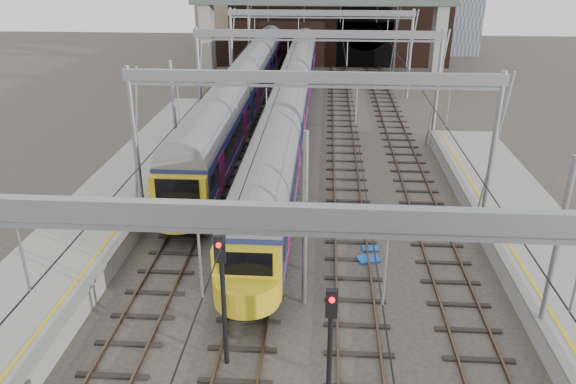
# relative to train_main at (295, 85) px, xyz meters

# --- Properties ---
(ground) EXTENTS (160.00, 160.00, 0.00)m
(ground) POSITION_rel_train_main_xyz_m (2.00, -30.18, -2.35)
(ground) COLOR #38332D
(ground) RESTS_ON ground
(platform_left) EXTENTS (4.32, 55.00, 1.12)m
(platform_left) POSITION_rel_train_main_xyz_m (-8.18, -27.68, -1.79)
(platform_left) COLOR gray
(platform_left) RESTS_ON ground
(tracks) EXTENTS (14.40, 80.00, 0.22)m
(tracks) POSITION_rel_train_main_xyz_m (2.00, -15.18, -2.33)
(tracks) COLOR #4C3828
(tracks) RESTS_ON ground
(overhead_line) EXTENTS (16.80, 80.00, 8.00)m
(overhead_line) POSITION_rel_train_main_xyz_m (2.00, -8.70, 4.22)
(overhead_line) COLOR gray
(overhead_line) RESTS_ON ground
(retaining_wall) EXTENTS (28.00, 2.75, 9.00)m
(retaining_wall) POSITION_rel_train_main_xyz_m (3.40, 21.75, 1.98)
(retaining_wall) COLOR #301C15
(retaining_wall) RESTS_ON ground
(overbridge) EXTENTS (28.00, 3.00, 9.25)m
(overbridge) POSITION_rel_train_main_xyz_m (2.00, 15.82, 4.92)
(overbridge) COLOR gray
(overbridge) RESTS_ON ground
(train_main) EXTENTS (2.57, 59.46, 4.50)m
(train_main) POSITION_rel_train_main_xyz_m (0.00, 0.00, 0.00)
(train_main) COLOR black
(train_main) RESTS_ON ground
(train_second) EXTENTS (2.75, 63.63, 4.75)m
(train_second) POSITION_rel_train_main_xyz_m (-4.00, 8.26, 0.11)
(train_second) COLOR black
(train_second) RESTS_ON ground
(signal_near_left) EXTENTS (0.35, 0.47, 4.86)m
(signal_near_left) POSITION_rel_train_main_xyz_m (-0.42, -31.91, 0.72)
(signal_near_left) COLOR black
(signal_near_left) RESTS_ON ground
(signal_near_centre) EXTENTS (0.33, 0.46, 4.57)m
(signal_near_centre) POSITION_rel_train_main_xyz_m (2.94, -34.13, 0.56)
(signal_near_centre) COLOR black
(signal_near_centre) RESTS_ON ground
(equip_cover_a) EXTENTS (0.82, 0.61, 0.09)m
(equip_cover_a) POSITION_rel_train_main_xyz_m (4.88, -23.71, -2.30)
(equip_cover_a) COLOR blue
(equip_cover_a) RESTS_ON ground
(equip_cover_b) EXTENTS (0.98, 0.74, 0.11)m
(equip_cover_b) POSITION_rel_train_main_xyz_m (3.30, -19.30, -2.29)
(equip_cover_b) COLOR blue
(equip_cover_b) RESTS_ON ground
(equip_cover_c) EXTENTS (1.10, 0.91, 0.11)m
(equip_cover_c) POSITION_rel_train_main_xyz_m (4.73, -24.73, -2.29)
(equip_cover_c) COLOR blue
(equip_cover_c) RESTS_ON ground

